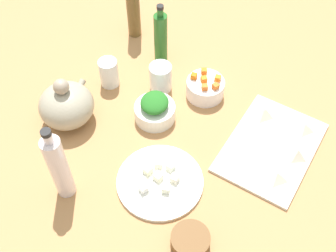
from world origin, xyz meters
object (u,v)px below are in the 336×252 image
(plate_tofu, at_px, (160,182))
(bottle_0, at_px, (59,167))
(teapot, at_px, (66,105))
(bowl_greens, at_px, (155,112))
(bottle_1, at_px, (161,38))
(cutting_board, at_px, (271,147))
(bowl_small_side, at_px, (190,241))
(drinking_glass_0, at_px, (109,73))
(bottle_2, at_px, (133,7))
(drinking_glass_1, at_px, (161,77))
(bowl_carrots, at_px, (205,88))

(plate_tofu, bearing_deg, bottle_0, 124.12)
(teapot, xyz_separation_m, bottle_0, (-0.21, -0.15, 0.05))
(bowl_greens, xyz_separation_m, bottle_1, (0.24, 0.12, 0.07))
(cutting_board, relative_size, bottle_0, 1.25)
(bowl_small_side, relative_size, bottle_0, 0.37)
(bottle_1, height_order, drinking_glass_0, bottle_1)
(bottle_2, bearing_deg, bottle_0, -164.24)
(bottle_1, distance_m, drinking_glass_1, 0.15)
(cutting_board, relative_size, bowl_carrots, 2.75)
(bowl_carrots, xyz_separation_m, drinking_glass_0, (-0.11, 0.30, 0.02))
(plate_tofu, bearing_deg, cutting_board, -41.03)
(bowl_greens, distance_m, bowl_carrots, 0.19)
(bottle_2, height_order, drinking_glass_1, bottle_2)
(bowl_carrots, distance_m, teapot, 0.45)
(bottle_0, height_order, drinking_glass_1, bottle_0)
(bowl_carrots, relative_size, bowl_small_side, 1.22)
(teapot, height_order, drinking_glass_1, teapot)
(bottle_2, bearing_deg, drinking_glass_1, -131.12)
(bowl_greens, xyz_separation_m, bottle_2, (0.32, 0.27, 0.09))
(teapot, height_order, bottle_2, bottle_2)
(bowl_greens, bearing_deg, drinking_glass_0, 74.96)
(plate_tofu, height_order, bowl_greens, bowl_greens)
(cutting_board, xyz_separation_m, bottle_0, (-0.41, 0.45, 0.12))
(bowl_small_side, distance_m, drinking_glass_1, 0.56)
(plate_tofu, relative_size, bottle_2, 0.90)
(bowl_greens, relative_size, teapot, 0.70)
(cutting_board, relative_size, bottle_1, 1.49)
(bowl_carrots, relative_size, bottle_1, 0.54)
(bottle_0, relative_size, drinking_glass_1, 2.84)
(drinking_glass_1, bearing_deg, bowl_greens, -158.28)
(teapot, bearing_deg, drinking_glass_0, -7.26)
(bowl_greens, xyz_separation_m, bowl_small_side, (-0.32, -0.29, -0.01))
(plate_tofu, distance_m, drinking_glass_0, 0.43)
(bowl_carrots, bearing_deg, bowl_greens, 150.52)
(bowl_greens, bearing_deg, drinking_glass_1, 21.72)
(bottle_2, xyz_separation_m, drinking_glass_0, (-0.26, -0.06, -0.07))
(cutting_board, height_order, drinking_glass_1, drinking_glass_1)
(bowl_carrots, bearing_deg, drinking_glass_0, 110.03)
(bowl_carrots, xyz_separation_m, bottle_1, (0.07, 0.21, 0.07))
(cutting_board, height_order, bowl_greens, bowl_greens)
(bowl_small_side, bearing_deg, drinking_glass_0, 53.03)
(plate_tofu, distance_m, bowl_greens, 0.24)
(bottle_1, bearing_deg, bowl_carrots, -109.60)
(bowl_greens, xyz_separation_m, bowl_carrots, (0.17, -0.09, 0.00))
(teapot, distance_m, drinking_glass_1, 0.32)
(teapot, relative_size, bottle_1, 0.80)
(cutting_board, xyz_separation_m, bowl_small_side, (-0.39, 0.07, 0.01))
(plate_tofu, relative_size, drinking_glass_0, 2.49)
(cutting_board, distance_m, bottle_0, 0.62)
(teapot, height_order, bottle_1, bottle_1)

